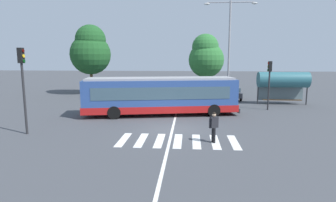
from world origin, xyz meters
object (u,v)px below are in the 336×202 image
at_px(background_tree_left, 90,50).
at_px(traffic_light_near_corner, 23,78).
at_px(twin_arm_street_lamp, 229,41).
at_px(city_transit_bus, 161,96).
at_px(parked_car_blue, 114,91).
at_px(parked_car_black, 207,93).
at_px(pedestrian_crossing_street, 214,125).
at_px(bus_stop_shelter, 283,80).
at_px(parked_car_silver, 184,92).
at_px(background_tree_right, 206,56).
at_px(parked_car_teal, 162,91).
at_px(parked_car_champagne, 136,92).
at_px(parked_car_charcoal, 232,92).
at_px(traffic_light_far_corner, 269,77).

bearing_deg(background_tree_left, traffic_light_near_corner, -82.21).
bearing_deg(twin_arm_street_lamp, city_transit_bus, -131.57).
distance_m(parked_car_blue, parked_car_black, 10.75).
distance_m(pedestrian_crossing_street, bus_stop_shelter, 15.56).
distance_m(parked_car_silver, background_tree_right, 9.43).
relative_size(background_tree_left, background_tree_right, 1.10).
height_order(parked_car_teal, background_tree_left, background_tree_left).
distance_m(parked_car_blue, bus_stop_shelter, 18.33).
bearing_deg(parked_car_silver, parked_car_black, -1.56).
bearing_deg(traffic_light_near_corner, parked_car_champagne, 76.11).
height_order(bus_stop_shelter, background_tree_left, background_tree_left).
xyz_separation_m(parked_car_charcoal, traffic_light_near_corner, (-14.79, -15.79, 2.70)).
height_order(parked_car_silver, parked_car_charcoal, same).
bearing_deg(parked_car_charcoal, background_tree_left, 170.53).
bearing_deg(parked_car_charcoal, pedestrian_crossing_street, -101.87).
xyz_separation_m(parked_car_teal, bus_stop_shelter, (12.49, -3.49, 1.65)).
bearing_deg(parked_car_black, background_tree_right, 88.33).
height_order(parked_car_charcoal, bus_stop_shelter, bus_stop_shelter).
xyz_separation_m(parked_car_champagne, parked_car_black, (8.12, -0.29, 0.00)).
bearing_deg(traffic_light_near_corner, parked_car_blue, 85.53).
height_order(city_transit_bus, parked_car_silver, city_transit_bus).
bearing_deg(pedestrian_crossing_street, parked_car_black, 87.64).
distance_m(traffic_light_near_corner, traffic_light_far_corner, 19.35).
bearing_deg(background_tree_left, bus_stop_shelter, -16.05).
height_order(parked_car_black, traffic_light_far_corner, traffic_light_far_corner).
relative_size(pedestrian_crossing_street, traffic_light_near_corner, 0.33).
relative_size(parked_car_black, bus_stop_shelter, 0.94).
relative_size(parked_car_champagne, background_tree_right, 0.57).
distance_m(traffic_light_near_corner, background_tree_left, 18.98).
xyz_separation_m(city_transit_bus, traffic_light_far_corner, (9.36, 2.94, 1.34)).
height_order(parked_car_champagne, parked_car_black, same).
bearing_deg(parked_car_silver, bus_stop_shelter, -16.29).
relative_size(traffic_light_near_corner, twin_arm_street_lamp, 0.51).
xyz_separation_m(bus_stop_shelter, twin_arm_street_lamp, (-5.24, 1.05, 3.86)).
bearing_deg(background_tree_right, parked_car_silver, -109.32).
xyz_separation_m(traffic_light_far_corner, background_tree_right, (-4.79, 14.06, 1.91)).
height_order(parked_car_charcoal, twin_arm_street_lamp, twin_arm_street_lamp).
distance_m(parked_car_teal, parked_car_silver, 2.73).
bearing_deg(city_transit_bus, parked_car_champagne, 112.35).
distance_m(parked_car_blue, parked_car_silver, 8.17).
distance_m(parked_car_teal, bus_stop_shelter, 13.07).
relative_size(parked_car_silver, parked_car_black, 0.99).
xyz_separation_m(parked_car_black, background_tree_right, (0.24, 8.09, 4.08)).
bearing_deg(parked_car_charcoal, parked_car_black, -168.76).
relative_size(parked_car_champagne, parked_car_black, 0.99).
distance_m(background_tree_left, background_tree_right, 15.48).
bearing_deg(traffic_light_far_corner, parked_car_teal, 147.02).
distance_m(city_transit_bus, bus_stop_shelter, 13.13).
bearing_deg(city_transit_bus, traffic_light_far_corner, 17.44).
bearing_deg(parked_car_silver, background_tree_left, 164.15).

